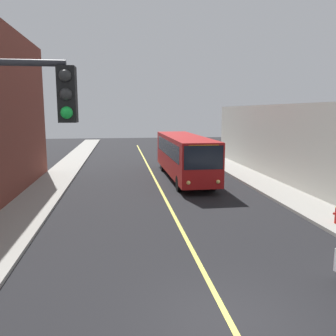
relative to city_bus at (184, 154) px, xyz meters
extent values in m
plane|color=black|center=(-2.20, -18.20, -1.82)|extent=(120.00, 120.00, 0.00)
cube|color=gray|center=(-9.45, -8.20, -1.74)|extent=(2.50, 90.00, 0.15)
cube|color=gray|center=(5.05, -8.20, -1.74)|extent=(2.50, 90.00, 0.15)
cube|color=#D8CC4C|center=(-2.20, -3.20, -1.81)|extent=(0.16, 60.00, 0.01)
cube|color=black|center=(-10.74, -5.80, -0.22)|extent=(0.06, 13.55, 1.30)
cube|color=black|center=(-10.74, -5.80, 2.98)|extent=(0.06, 13.55, 1.30)
cube|color=black|center=(-10.74, -5.80, 6.18)|extent=(0.06, 13.55, 1.30)
cube|color=black|center=(6.34, -0.40, -0.22)|extent=(0.06, 16.92, 1.30)
cube|color=maroon|center=(0.00, 0.01, 0.01)|extent=(2.69, 12.03, 2.75)
cube|color=black|center=(0.07, -5.97, 0.53)|extent=(2.35, 0.11, 1.40)
cube|color=black|center=(-0.07, 5.99, 0.63)|extent=(2.30, 0.11, 1.10)
cube|color=black|center=(-1.26, 0.00, 0.53)|extent=(0.18, 10.20, 1.10)
cube|color=black|center=(1.25, 0.03, 0.53)|extent=(0.18, 10.20, 1.10)
cube|color=orange|center=(0.07, -5.96, 1.13)|extent=(1.79, 0.08, 0.30)
sphere|color=#F9D872|center=(-0.82, -6.02, -0.92)|extent=(0.24, 0.24, 0.24)
sphere|color=#F9D872|center=(0.96, -6.00, -0.92)|extent=(0.24, 0.24, 0.24)
cylinder|color=black|center=(-1.08, -4.20, -1.32)|extent=(0.31, 1.00, 1.00)
cylinder|color=black|center=(1.17, -4.17, -1.32)|extent=(0.31, 1.00, 1.00)
cylinder|color=black|center=(-1.16, 3.50, -1.32)|extent=(0.31, 1.00, 1.00)
cylinder|color=black|center=(1.09, 3.53, -1.32)|extent=(0.31, 1.00, 1.00)
cube|color=black|center=(-5.65, -19.01, 3.48)|extent=(0.32, 0.36, 1.00)
sphere|color=#2D2D2D|center=(-5.65, -19.20, 3.80)|extent=(0.22, 0.22, 0.22)
sphere|color=#2D2D2D|center=(-5.65, -19.20, 3.48)|extent=(0.22, 0.22, 0.22)
sphere|color=green|center=(-5.65, -19.20, 3.16)|extent=(0.22, 0.22, 0.22)
cylinder|color=red|center=(4.49, -12.04, -1.22)|extent=(0.12, 0.10, 0.10)
camera|label=1|loc=(-4.72, -25.68, 3.18)|focal=37.51mm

